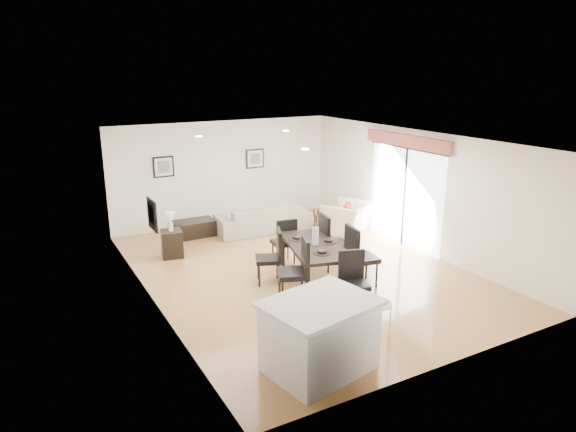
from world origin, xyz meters
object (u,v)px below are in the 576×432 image
dining_chair_head (353,277)px  armchair (348,218)px  sofa (263,218)px  dining_chair_enear (358,253)px  dining_table (315,249)px  dining_chair_foot (285,239)px  dining_chair_wfar (273,253)px  coffee_table (194,228)px  dining_chair_efar (330,239)px  side_table (172,244)px  bar_stool (379,309)px  dining_chair_wnear (298,266)px  kitchen_island (320,335)px

dining_chair_head → armchair: bearing=73.8°
sofa → dining_chair_enear: 3.90m
dining_table → dining_chair_foot: 1.19m
armchair → sofa: bearing=-60.8°
dining_chair_wfar → coffee_table: dining_chair_wfar is taller
dining_chair_efar → side_table: (-2.63, 2.27, -0.35)m
coffee_table → dining_chair_head: bearing=-77.8°
coffee_table → side_table: 1.47m
armchair → dining_chair_enear: (-1.76, -2.78, 0.28)m
dining_table → dining_chair_enear: (0.66, -0.46, -0.05)m
dining_table → sofa: bearing=95.4°
coffee_table → side_table: side_table is taller
dining_table → dining_chair_head: (0.03, -1.18, -0.14)m
dining_chair_wfar → dining_chair_enear: size_ratio=0.91×
coffee_table → bar_stool: bearing=-84.8°
dining_chair_wfar → coffee_table: bearing=-151.0°
coffee_table → bar_stool: size_ratio=1.28×
armchair → dining_chair_enear: size_ratio=0.99×
dining_chair_efar → bar_stool: dining_chair_efar is taller
sofa → dining_chair_foot: bearing=80.2°
dining_table → dining_chair_efar: dining_chair_efar is taller
dining_chair_foot → side_table: bearing=-32.5°
dining_chair_wnear → side_table: bearing=-137.5°
dining_chair_enear → armchair: bearing=-22.8°
dining_chair_wfar → dining_table: bearing=79.5°
dining_chair_enear → dining_chair_foot: size_ratio=1.17×
dining_table → dining_chair_enear: dining_chair_enear is taller
armchair → dining_chair_wfar: (-3.09, -1.89, 0.22)m
dining_chair_head → bar_stool: size_ratio=1.31×
coffee_table → bar_stool: bar_stool is taller
dining_chair_head → bar_stool: bearing=-92.9°
kitchen_island → dining_chair_head: bearing=30.6°
dining_chair_foot → bar_stool: (-0.48, -3.70, 0.10)m
dining_chair_wnear → kitchen_island: size_ratio=0.71×
sofa → bar_stool: bearing=84.7°
dining_chair_enear → coffee_table: bearing=31.0°
dining_chair_enear → bar_stool: (-1.15, -2.07, 0.01)m
dining_chair_wnear → dining_chair_foot: size_ratio=1.17×
coffee_table → kitchen_island: bearing=-93.7°
armchair → dining_chair_wfar: 3.63m
kitchen_island → dining_chair_wfar: bearing=63.6°
dining_chair_head → kitchen_island: 2.04m
sofa → kitchen_island: bearing=75.7°
dining_chair_enear → side_table: (-2.63, 3.22, -0.36)m
sofa → armchair: armchair is taller
sofa → dining_chair_enear: size_ratio=2.00×
dining_chair_enear → bar_stool: size_ratio=1.52×
dining_chair_efar → kitchen_island: 3.71m
dining_chair_efar → dining_chair_enear: bearing=-168.6°
dining_chair_foot → coffee_table: size_ratio=1.01×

